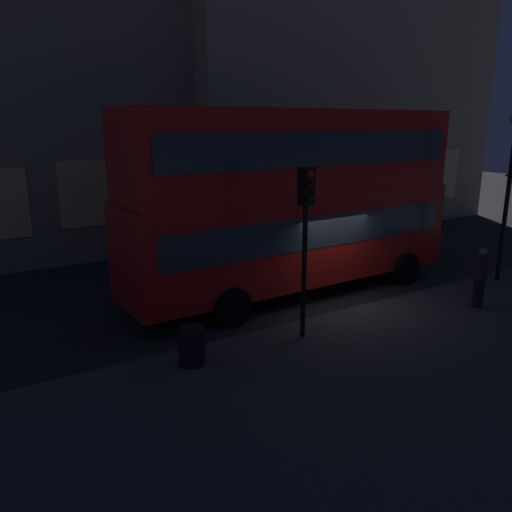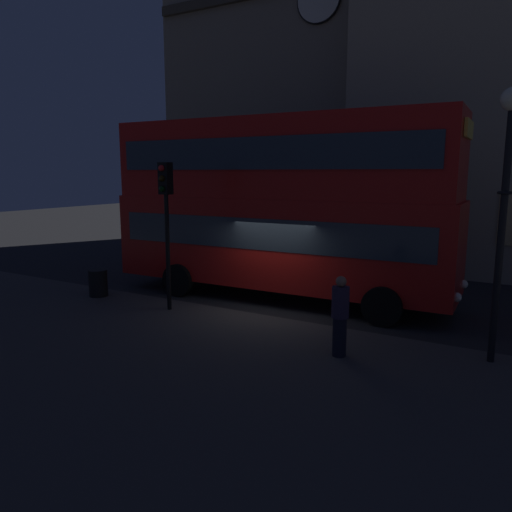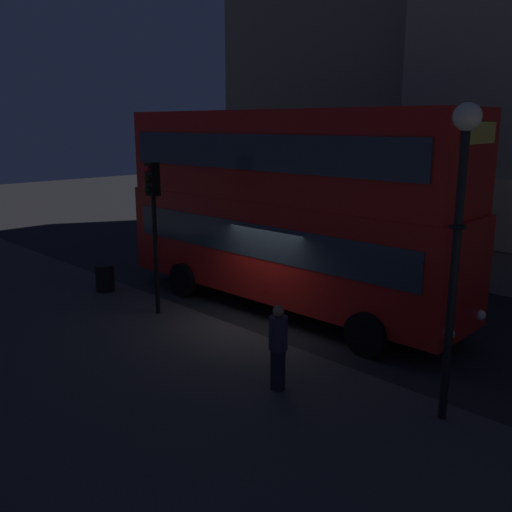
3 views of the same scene
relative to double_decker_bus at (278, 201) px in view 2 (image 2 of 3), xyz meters
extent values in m
plane|color=#232326|center=(0.51, -1.35, -3.04)|extent=(80.00, 80.00, 0.00)
cube|color=#423F3D|center=(0.51, -6.86, -2.98)|extent=(44.00, 9.43, 0.12)
cube|color=gray|center=(-3.14, 11.20, 4.42)|extent=(13.83, 8.71, 14.92)
cube|color=#F2D18C|center=(-7.29, 6.82, -0.61)|extent=(1.77, 0.06, 2.38)
cube|color=#F2D18C|center=(-4.52, 6.82, -0.45)|extent=(1.77, 0.06, 2.40)
cube|color=#F9E09E|center=(-1.76, 6.82, -0.52)|extent=(1.77, 0.06, 2.39)
cube|color=#F9E09E|center=(1.01, 6.82, -0.40)|extent=(1.77, 0.06, 1.97)
cube|color=#F9E09E|center=(3.40, 5.63, -0.60)|extent=(2.17, 0.06, 2.15)
cube|color=red|center=(0.00, 0.00, -1.21)|extent=(10.61, 2.75, 2.63)
cube|color=red|center=(0.00, 0.00, 1.27)|extent=(10.40, 2.69, 2.33)
cube|color=#2D3842|center=(0.00, 0.00, -0.88)|extent=(9.77, 2.78, 0.90)
cube|color=#2D3842|center=(0.00, 0.00, 1.39)|extent=(9.77, 2.78, 0.90)
cube|color=#F2D84C|center=(5.22, 0.14, 1.91)|extent=(0.12, 1.48, 0.44)
sphere|color=white|center=(5.27, 0.94, -2.17)|extent=(0.24, 0.24, 0.24)
sphere|color=white|center=(5.31, -0.66, -2.17)|extent=(0.24, 0.24, 0.24)
cylinder|color=black|center=(3.55, 1.38, -2.52)|extent=(1.05, 0.27, 1.04)
cylinder|color=black|center=(3.62, -1.18, -2.52)|extent=(1.05, 0.27, 1.04)
cylinder|color=black|center=(-2.94, 1.20, -2.52)|extent=(1.05, 0.27, 1.04)
cylinder|color=black|center=(-2.87, -1.36, -2.52)|extent=(1.05, 0.27, 1.04)
cylinder|color=black|center=(-1.85, -2.99, -1.32)|extent=(0.12, 0.12, 3.20)
cube|color=black|center=(-1.85, -2.99, 0.70)|extent=(0.32, 0.26, 0.85)
sphere|color=red|center=(-1.85, -3.14, 0.97)|extent=(0.17, 0.17, 0.17)
sphere|color=black|center=(-1.85, -3.14, 0.70)|extent=(0.17, 0.17, 0.17)
sphere|color=black|center=(-1.85, -3.14, 0.43)|extent=(0.17, 0.17, 0.17)
cylinder|color=black|center=(6.27, -2.69, -0.46)|extent=(0.14, 0.14, 4.92)
torus|color=black|center=(6.27, -2.69, 0.48)|extent=(0.28, 0.28, 0.06)
cylinder|color=black|center=(3.49, -3.94, -2.51)|extent=(0.29, 0.29, 0.83)
cylinder|color=#2D2338|center=(3.49, -3.94, -1.77)|extent=(0.36, 0.36, 0.65)
sphere|color=#8C664C|center=(3.49, -3.94, -1.33)|extent=(0.22, 0.22, 0.22)
cylinder|color=black|center=(-4.73, -2.92, -2.51)|extent=(0.56, 0.56, 0.82)
camera|label=1|loc=(-8.68, -12.04, 2.08)|focal=35.36mm
camera|label=2|loc=(6.80, -13.15, 0.86)|focal=34.02mm
camera|label=3|loc=(10.32, -11.26, 2.11)|focal=39.40mm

